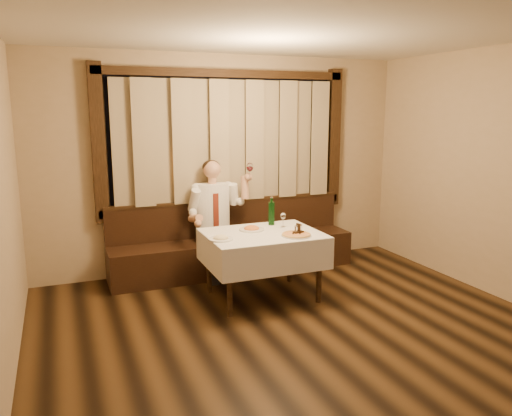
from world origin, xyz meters
name	(u,v)px	position (x,y,z in m)	size (l,w,h in m)	color
room	(292,174)	(0.00, 0.97, 1.50)	(5.01, 6.01, 2.81)	black
banquette	(233,248)	(0.00, 2.72, 0.31)	(3.20, 0.61, 0.94)	black
dining_table	(263,242)	(0.00, 1.70, 0.65)	(1.27, 0.97, 0.76)	black
pizza	(296,235)	(0.28, 1.43, 0.77)	(0.33, 0.33, 0.03)	white
pasta_red	(252,227)	(-0.07, 1.85, 0.80)	(0.28, 0.28, 0.10)	white
pasta_cream	(221,236)	(-0.53, 1.58, 0.79)	(0.26, 0.26, 0.09)	white
green_bottle	(271,213)	(0.24, 2.02, 0.90)	(0.07, 0.07, 0.34)	#0F4611
table_wine_glass	(283,217)	(0.32, 1.86, 0.88)	(0.07, 0.07, 0.17)	white
cruet_caddy	(298,231)	(0.33, 1.48, 0.80)	(0.13, 0.09, 0.13)	black
seated_man	(215,211)	(-0.26, 2.63, 0.85)	(0.83, 0.62, 1.48)	black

